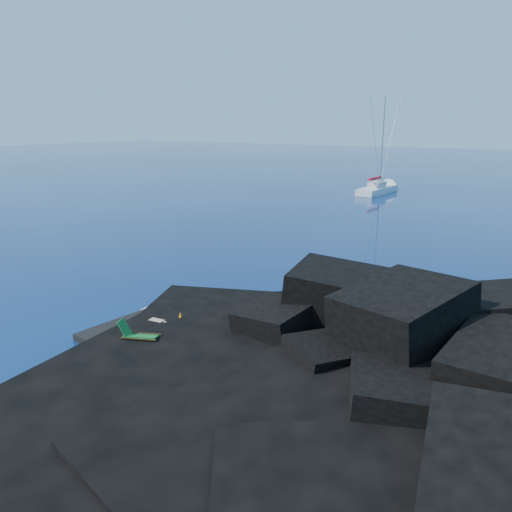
{
  "coord_description": "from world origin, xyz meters",
  "views": [
    {
      "loc": [
        18.78,
        -15.44,
        9.84
      ],
      "look_at": [
        2.85,
        9.24,
        2.0
      ],
      "focal_mm": 35.0,
      "sensor_mm": 36.0,
      "label": 1
    }
  ],
  "objects_px": {
    "deck_chair": "(141,332)",
    "marker_cone": "(181,317)",
    "sailboat": "(378,193)",
    "sunbather": "(157,322)"
  },
  "relations": [
    {
      "from": "deck_chair",
      "to": "marker_cone",
      "type": "height_order",
      "value": "deck_chair"
    },
    {
      "from": "sailboat",
      "to": "deck_chair",
      "type": "distance_m",
      "value": 56.73
    },
    {
      "from": "sailboat",
      "to": "deck_chair",
      "type": "relative_size",
      "value": 8.0
    },
    {
      "from": "sailboat",
      "to": "marker_cone",
      "type": "height_order",
      "value": "sailboat"
    },
    {
      "from": "deck_chair",
      "to": "sailboat",
      "type": "bearing_deg",
      "value": 75.69
    },
    {
      "from": "deck_chair",
      "to": "marker_cone",
      "type": "distance_m",
      "value": 2.83
    },
    {
      "from": "sailboat",
      "to": "sunbather",
      "type": "bearing_deg",
      "value": -78.44
    },
    {
      "from": "sailboat",
      "to": "sunbather",
      "type": "height_order",
      "value": "sailboat"
    },
    {
      "from": "deck_chair",
      "to": "sunbather",
      "type": "relative_size",
      "value": 1.01
    },
    {
      "from": "deck_chair",
      "to": "marker_cone",
      "type": "relative_size",
      "value": 3.17
    }
  ]
}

